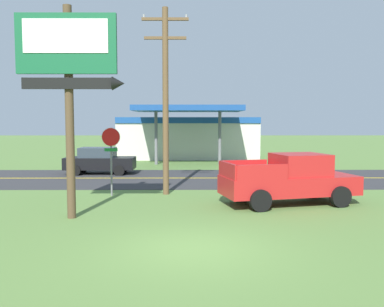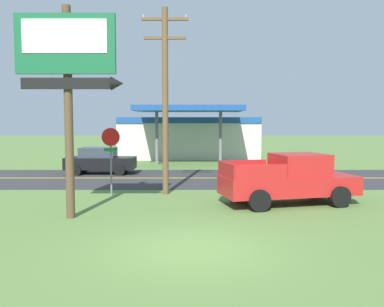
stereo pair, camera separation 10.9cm
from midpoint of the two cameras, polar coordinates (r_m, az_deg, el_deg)
name	(u,v)px [view 1 (the left image)]	position (r m, az deg, el deg)	size (l,w,h in m)	color
ground_plane	(194,249)	(10.63, -0.07, -13.06)	(180.00, 180.00, 0.00)	#5B7F3D
road_asphalt	(192,178)	(23.36, -0.20, -3.45)	(140.00, 8.00, 0.02)	#333335
road_centre_line	(192,178)	(23.36, -0.20, -3.42)	(126.00, 0.20, 0.01)	gold
motel_sign	(70,69)	(14.04, -16.85, 11.15)	(3.45, 0.54, 6.93)	brown
stop_sign	(111,149)	(18.03, -11.34, 0.59)	(0.80, 0.08, 2.95)	slate
utility_pole	(166,95)	(18.10, -3.87, 8.08)	(2.03, 0.26, 8.11)	brown
gas_station	(188,136)	(36.59, -0.62, 2.42)	(12.00, 11.50, 4.40)	beige
pickup_red_parked_on_lawn	(291,180)	(16.40, 13.33, -3.54)	(5.51, 3.11, 1.96)	red
car_black_mid_lane	(100,161)	(25.87, -12.81, -0.97)	(4.20, 2.00, 1.64)	black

